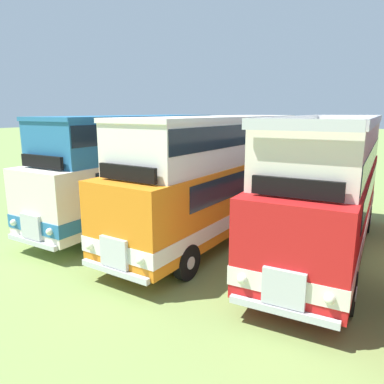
# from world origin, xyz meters

# --- Properties ---
(bus_first_in_row) EXTENTS (2.74, 9.91, 4.49)m
(bus_first_in_row) POSITION_xyz_m (-9.78, -0.27, 2.47)
(bus_first_in_row) COLOR silver
(bus_first_in_row) RESTS_ON ground
(bus_second_in_row) EXTENTS (3.05, 10.82, 4.49)m
(bus_second_in_row) POSITION_xyz_m (-5.86, -0.17, 2.47)
(bus_second_in_row) COLOR orange
(bus_second_in_row) RESTS_ON ground
(bus_third_in_row) EXTENTS (2.89, 10.38, 4.52)m
(bus_third_in_row) POSITION_xyz_m (-1.96, -0.09, 2.36)
(bus_third_in_row) COLOR red
(bus_third_in_row) RESTS_ON ground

